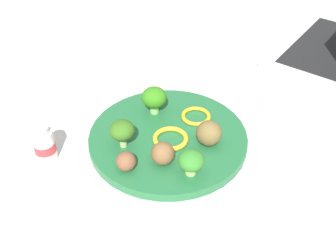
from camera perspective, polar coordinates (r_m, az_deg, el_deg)
The scene contains 14 objects.
ground_plane at distance 0.74m, azimuth 0.00°, elevation -2.17°, with size 4.00×4.00×0.00m, color silver.
plate at distance 0.73m, azimuth 0.00°, elevation -1.70°, with size 0.28×0.28×0.02m, color #236638.
broccoli_floret_far_rim at distance 0.64m, azimuth 3.23°, elevation -4.85°, with size 0.04×0.04×0.04m.
broccoli_floret_back_left at distance 0.76m, azimuth -1.93°, elevation 3.91°, with size 0.05×0.05×0.05m.
broccoli_floret_center at distance 0.69m, azimuth -6.35°, elevation -0.67°, with size 0.04×0.04×0.05m.
meatball_center at distance 0.70m, azimuth 5.69°, elevation -0.99°, with size 0.04×0.04×0.04m, color brown.
meatball_mid_right at distance 0.66m, azimuth -0.72°, elevation -3.82°, with size 0.04×0.04×0.04m, color brown.
meatball_far_rim at distance 0.66m, azimuth -5.83°, elevation -4.89°, with size 0.03×0.03×0.03m, color brown.
pepper_ring_far_rim at distance 0.76m, azimuth 3.90°, elevation 1.37°, with size 0.05×0.05×0.01m, color yellow.
pepper_ring_back_left at distance 0.71m, azimuth -0.00°, elevation -1.82°, with size 0.06×0.06×0.01m, color yellow.
napkin at distance 0.86m, azimuth 16.65°, elevation 2.97°, with size 0.17×0.12×0.01m, color white.
fork at distance 0.87m, azimuth 16.72°, elevation 3.97°, with size 0.12×0.03×0.01m.
knife at distance 0.84m, azimuth 17.63°, elevation 2.55°, with size 0.15×0.04×0.01m.
yogurt_bottle at distance 0.71m, azimuth -16.75°, elevation -2.50°, with size 0.04×0.04×0.07m.
Camera 1 is at (-0.16, -0.53, 0.49)m, focal length 43.99 mm.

